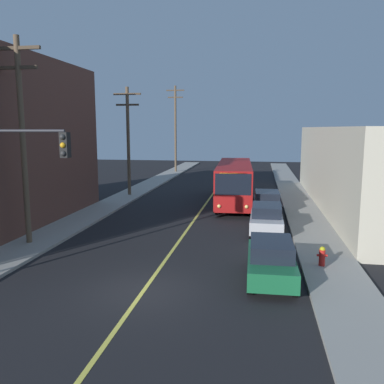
# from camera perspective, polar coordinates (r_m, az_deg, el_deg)

# --- Properties ---
(ground_plane) EXTENTS (120.00, 120.00, 0.00)m
(ground_plane) POSITION_cam_1_polar(r_m,az_deg,el_deg) (15.49, -6.88, -13.72)
(ground_plane) COLOR black
(sidewalk_left) EXTENTS (2.50, 90.00, 0.15)m
(sidewalk_left) POSITION_cam_1_polar(r_m,az_deg,el_deg) (26.92, -15.81, -3.99)
(sidewalk_left) COLOR gray
(sidewalk_left) RESTS_ON ground
(sidewalk_right) EXTENTS (2.50, 90.00, 0.15)m
(sidewalk_right) POSITION_cam_1_polar(r_m,az_deg,el_deg) (24.61, 16.56, -5.23)
(sidewalk_right) COLOR gray
(sidewalk_right) RESTS_ON ground
(lane_stripe_center) EXTENTS (0.16, 60.00, 0.01)m
(lane_stripe_center) POSITION_cam_1_polar(r_m,az_deg,el_deg) (29.59, 1.27, -2.63)
(lane_stripe_center) COLOR #D8CC4C
(lane_stripe_center) RESTS_ON ground
(city_bus) EXTENTS (3.10, 12.24, 3.20)m
(city_bus) POSITION_cam_1_polar(r_m,az_deg,el_deg) (32.35, 5.98, 1.58)
(city_bus) COLOR maroon
(city_bus) RESTS_ON ground
(parked_car_green) EXTENTS (1.87, 4.42, 1.62)m
(parked_car_green) POSITION_cam_1_polar(r_m,az_deg,el_deg) (16.46, 11.06, -9.31)
(parked_car_green) COLOR #196038
(parked_car_green) RESTS_ON ground
(parked_car_silver) EXTENTS (1.86, 4.42, 1.62)m
(parked_car_silver) POSITION_cam_1_polar(r_m,az_deg,el_deg) (23.73, 10.43, -3.62)
(parked_car_silver) COLOR #B7B7BC
(parked_car_silver) RESTS_ON ground
(parked_car_black) EXTENTS (1.93, 4.45, 1.62)m
(parked_car_black) POSITION_cam_1_polar(r_m,az_deg,el_deg) (28.67, 10.50, -1.45)
(parked_car_black) COLOR black
(parked_car_black) RESTS_ON ground
(utility_pole_near) EXTENTS (2.40, 0.28, 10.19)m
(utility_pole_near) POSITION_cam_1_polar(r_m,az_deg,el_deg) (21.87, -22.76, 7.75)
(utility_pole_near) COLOR brown
(utility_pole_near) RESTS_ON sidewalk_left
(utility_pole_mid) EXTENTS (2.40, 0.28, 9.28)m
(utility_pole_mid) POSITION_cam_1_polar(r_m,az_deg,el_deg) (35.80, -8.97, 7.78)
(utility_pole_mid) COLOR brown
(utility_pole_mid) RESTS_ON sidewalk_left
(utility_pole_far) EXTENTS (2.40, 0.28, 11.31)m
(utility_pole_far) POSITION_cam_1_polar(r_m,az_deg,el_deg) (54.75, -2.34, 9.37)
(utility_pole_far) COLOR brown
(utility_pole_far) RESTS_ON sidewalk_left
(traffic_signal_left_corner) EXTENTS (3.75, 0.48, 6.00)m
(traffic_signal_left_corner) POSITION_cam_1_polar(r_m,az_deg,el_deg) (17.81, -22.93, 2.94)
(traffic_signal_left_corner) COLOR #2D2D33
(traffic_signal_left_corner) RESTS_ON sidewalk_left
(fire_hydrant) EXTENTS (0.44, 0.26, 0.84)m
(fire_hydrant) POSITION_cam_1_polar(r_m,az_deg,el_deg) (18.31, 17.83, -8.54)
(fire_hydrant) COLOR red
(fire_hydrant) RESTS_ON sidewalk_right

